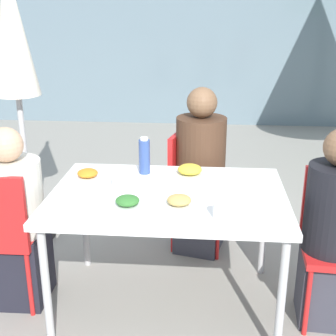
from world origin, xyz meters
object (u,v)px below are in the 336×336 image
person_right (332,235)px  salad_bowl (126,181)px  chair_left (1,229)px  person_left (15,224)px  closed_umbrella (13,45)px  person_far (200,177)px  drinking_cup (220,210)px  chair_far (191,180)px  bottle (144,156)px

person_right → salad_bowl: 1.21m
chair_left → person_left: bearing=58.0°
salad_bowl → person_left: bearing=-171.0°
chair_left → closed_umbrella: 1.33m
person_far → drinking_cup: (0.11, -1.03, 0.21)m
chair_far → closed_umbrella: closed_umbrella is taller
person_far → closed_umbrella: (-1.33, 0.08, 0.91)m
closed_umbrella → bottle: closed_umbrella is taller
person_left → salad_bowl: 0.72m
chair_left → person_right: bearing=-0.0°
person_right → drinking_cup: 0.72m
person_right → closed_umbrella: 2.44m
closed_umbrella → drinking_cup: bearing=-37.6°
bottle → drinking_cup: bearing=-53.7°
person_right → bottle: 1.20m
closed_umbrella → chair_far: bearing=-0.6°
person_left → bottle: (0.74, 0.33, 0.34)m
chair_far → bottle: size_ratio=3.74×
person_far → drinking_cup: size_ratio=13.49×
person_left → salad_bowl: (0.66, 0.11, 0.26)m
person_left → salad_bowl: bearing=8.1°
salad_bowl → person_right: bearing=-7.5°
person_far → closed_umbrella: closed_umbrella is taller
closed_umbrella → bottle: (0.98, -0.48, -0.63)m
chair_far → person_far: (0.07, -0.07, 0.06)m
person_left → drinking_cup: person_left is taller
chair_left → bottle: 0.95m
person_far → chair_far: bearing=-122.0°
drinking_cup → person_left: bearing=166.2°
person_left → person_far: size_ratio=0.90×
chair_left → person_right: person_right is taller
person_right → person_far: bearing=-42.3°
person_left → person_right: size_ratio=0.96×
chair_left → person_far: bearing=34.5°
chair_far → bottle: bottle is taller
salad_bowl → person_far: bearing=55.6°
bottle → person_right: bearing=-19.2°
chair_left → person_far: person_far is taller
bottle → salad_bowl: size_ratio=1.39×
person_left → chair_far: 1.30m
chair_far → drinking_cup: (0.18, -1.10, 0.27)m
closed_umbrella → salad_bowl: 1.35m
chair_left → salad_bowl: chair_left is taller
drinking_cup → salad_bowl: (-0.54, 0.40, -0.02)m
person_far → salad_bowl: bearing=-20.9°
salad_bowl → chair_far: bearing=62.3°
drinking_cup → salad_bowl: drinking_cup is taller
person_far → closed_umbrella: bearing=-79.9°
salad_bowl → chair_left: bearing=-165.4°
person_right → person_left: bearing=2.5°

